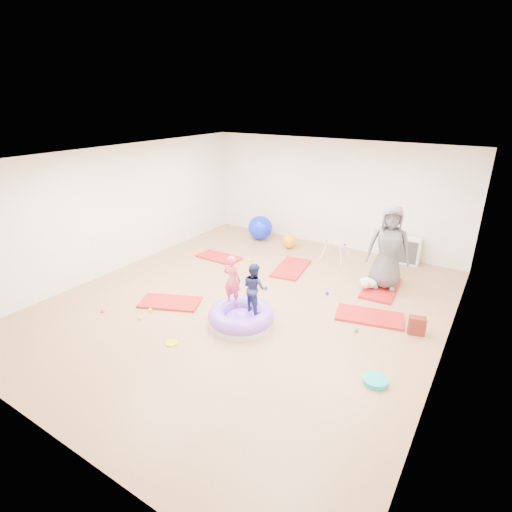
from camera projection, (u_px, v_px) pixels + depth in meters
The scene contains 19 objects.
room at pixel (247, 236), 7.31m from camera, with size 7.01×8.01×2.81m.
gym_mat_front_left at pixel (170, 302), 7.81m from camera, with size 1.15×0.58×0.05m, color red.
gym_mat_mid_left at pixel (219, 257), 10.01m from camera, with size 1.10×0.55×0.05m, color red.
gym_mat_center_back at pixel (291, 268), 9.37m from camera, with size 1.25×0.62×0.05m, color red.
gym_mat_right at pixel (370, 317), 7.31m from camera, with size 1.20×0.60×0.05m, color red.
gym_mat_rear_right at pixel (381, 288), 8.39m from camera, with size 1.28×0.64×0.05m, color red.
inflatable_cushion at pixel (241, 317), 7.06m from camera, with size 1.17×1.17×0.37m.
child_pink at pixel (232, 277), 7.05m from camera, with size 0.34×0.22×0.93m, color #E44052.
child_navy at pixel (254, 285), 6.81m from camera, with size 0.43×0.34×0.89m, color navy.
adult_caregiver at pixel (388, 247), 8.08m from camera, with size 0.86×0.56×1.75m, color #4B4B4C.
infant at pixel (368, 283), 8.30m from camera, with size 0.37×0.38×0.22m.
ball_pit_balls at pixel (229, 300), 7.89m from camera, with size 4.33×3.63×0.07m.
exercise_ball_blue at pixel (260, 228), 11.22m from camera, with size 0.68×0.68×0.68m, color #0E21DD.
exercise_ball_orange at pixel (289, 241), 10.62m from camera, with size 0.40×0.40×0.40m, color orange.
infant_play_gym at pixel (335, 248), 9.77m from camera, with size 0.62×0.58×0.47m.
cube_shelf at pixel (406, 250), 9.64m from camera, with size 0.64×0.32×0.64m.
balance_disc at pixel (375, 381), 5.64m from camera, with size 0.36×0.36×0.08m, color #18A9A0.
backpack at pixel (417, 326), 6.77m from camera, with size 0.27×0.17×0.32m, color #A01A0C.
yellow_toy at pixel (171, 343), 6.54m from camera, with size 0.19×0.19×0.03m, color #FFEF07.
Camera 1 is at (3.86, -5.75, 3.78)m, focal length 28.00 mm.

